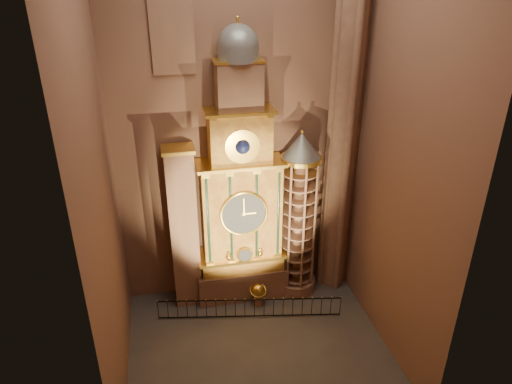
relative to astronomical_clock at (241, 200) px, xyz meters
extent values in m
plane|color=#383330|center=(0.00, -4.96, -6.68)|extent=(14.00, 14.00, 0.00)
plane|color=brown|center=(0.00, 1.04, 4.32)|extent=(22.00, 0.00, 22.00)
plane|color=brown|center=(-7.00, -4.96, 4.32)|extent=(0.00, 22.00, 22.00)
plane|color=brown|center=(7.00, -4.96, 4.32)|extent=(0.00, 22.00, 22.00)
cube|color=#8C634C|center=(0.00, 0.04, -5.68)|extent=(5.60, 2.20, 2.00)
cube|color=brown|center=(0.00, 0.04, -4.18)|extent=(5.00, 2.00, 1.00)
cube|color=#F4C348|center=(0.00, -0.01, -3.63)|extent=(5.40, 2.30, 0.18)
cube|color=brown|center=(0.00, 0.04, -0.68)|extent=(4.60, 2.00, 6.00)
cylinder|color=black|center=(-2.05, -0.82, -0.68)|extent=(0.32, 0.32, 5.60)
cylinder|color=black|center=(-0.75, -0.82, -0.68)|extent=(0.32, 0.32, 5.60)
cylinder|color=black|center=(0.75, -0.82, -0.68)|extent=(0.32, 0.32, 5.60)
cylinder|color=black|center=(2.05, -0.82, -0.68)|extent=(0.32, 0.32, 5.60)
cube|color=#F4C348|center=(0.00, -0.01, 2.37)|extent=(5.00, 2.25, 0.18)
cylinder|color=#2D3033|center=(0.00, -0.97, -0.38)|extent=(2.60, 0.12, 2.60)
torus|color=#F4C348|center=(0.00, -1.02, -0.38)|extent=(2.80, 0.16, 2.80)
cylinder|color=#F4C348|center=(0.00, -1.12, -3.08)|extent=(0.90, 0.10, 0.90)
sphere|color=#F4C348|center=(-0.95, -1.07, -3.13)|extent=(0.36, 0.36, 0.36)
sphere|color=#F4C348|center=(0.95, -1.07, -3.13)|extent=(0.36, 0.36, 0.36)
cube|color=brown|center=(0.00, 0.04, 3.82)|extent=(3.40, 1.80, 3.00)
sphere|color=#0B123A|center=(0.00, -0.87, 3.62)|extent=(0.80, 0.80, 0.80)
cube|color=#F4C348|center=(0.00, -0.01, 5.37)|extent=(3.80, 2.00, 0.15)
cube|color=#8C634C|center=(0.00, 0.04, 6.62)|extent=(2.40, 1.60, 2.60)
sphere|color=slate|center=(0.00, 0.04, 8.72)|extent=(2.10, 2.10, 2.10)
cylinder|color=#F4C348|center=(0.00, 0.04, 9.62)|extent=(0.14, 0.14, 0.80)
cube|color=#8C634C|center=(-3.40, 0.04, -1.68)|extent=(1.60, 1.40, 10.00)
cube|color=#F4C348|center=(-3.40, -0.38, -3.68)|extent=(1.35, 0.10, 2.10)
cube|color=#462312|center=(-3.40, -0.44, -3.68)|extent=(1.05, 0.04, 1.75)
cube|color=#F4C348|center=(-3.40, -0.38, -1.08)|extent=(1.35, 0.10, 2.10)
cube|color=#462312|center=(-3.40, -0.44, -1.08)|extent=(1.05, 0.04, 1.75)
cube|color=#F4C348|center=(-3.40, -0.38, 1.52)|extent=(1.35, 0.10, 2.10)
cube|color=#462312|center=(-3.40, -0.44, 1.52)|extent=(1.05, 0.04, 1.75)
cube|color=#F4C348|center=(-3.40, 0.04, 3.42)|extent=(1.80, 1.60, 0.20)
cylinder|color=#8C634C|center=(3.50, -0.26, -6.28)|extent=(2.50, 2.50, 0.80)
cylinder|color=#8C634C|center=(3.50, -0.26, -1.78)|extent=(0.70, 0.70, 8.20)
cylinder|color=#F4C348|center=(3.50, -0.26, 2.42)|extent=(2.40, 2.40, 0.25)
cone|color=slate|center=(3.50, -0.26, 3.22)|extent=(2.30, 2.30, 1.50)
sphere|color=#F4C348|center=(3.50, -0.26, 4.02)|extent=(0.20, 0.20, 0.20)
cylinder|color=#8C634C|center=(6.10, 0.04, 4.32)|extent=(1.60, 1.60, 22.00)
cylinder|color=#8C634C|center=(6.90, 0.04, 4.32)|extent=(0.44, 0.44, 22.00)
cylinder|color=#8C634C|center=(5.30, 0.04, 4.32)|extent=(0.44, 0.44, 22.00)
cylinder|color=#8C634C|center=(6.10, 0.84, 4.32)|extent=(0.44, 0.44, 22.00)
cylinder|color=#8C634C|center=(6.10, -0.76, 4.32)|extent=(0.44, 0.44, 22.00)
cube|color=navy|center=(-3.20, 0.98, 9.82)|extent=(2.00, 0.10, 5.00)
cube|color=#8C634C|center=(-3.20, 0.92, 9.82)|extent=(2.20, 0.06, 5.20)
cylinder|color=#8C634C|center=(0.75, -1.36, -6.35)|extent=(0.56, 0.56, 0.65)
sphere|color=gold|center=(0.75, -1.36, -5.61)|extent=(0.84, 0.84, 0.84)
torus|color=gold|center=(0.75, -1.36, -5.61)|extent=(1.11, 1.06, 0.45)
cube|color=black|center=(0.01, -2.47, -5.35)|extent=(10.68, 1.97, 0.06)
cube|color=black|center=(0.01, -2.47, -6.56)|extent=(10.68, 1.97, 0.06)
camera|label=1|loc=(-4.07, -23.51, 11.96)|focal=32.00mm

